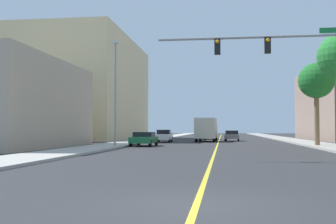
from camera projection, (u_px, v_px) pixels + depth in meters
The scene contains 13 objects.
ground at pixel (218, 142), 50.44m from camera, with size 192.00×192.00×0.00m, color #2D2D30.
sidewalk_left at pixel (140, 141), 51.73m from camera, with size 3.63×168.00×0.15m, color #B2ADA3.
sidewalk_right at pixel (301, 142), 49.16m from camera, with size 3.63×168.00×0.15m, color #9E9B93.
lane_marking_center at pixel (218, 142), 50.44m from camera, with size 0.16×144.00×0.01m, color yellow.
building_left_far at pixel (77, 90), 64.35m from camera, with size 17.40×27.27×15.17m, color beige.
traffic_signal_mast at pixel (306, 61), 21.39m from camera, with size 11.28×0.36×6.71m.
street_lamp at pixel (115, 88), 34.83m from camera, with size 0.56×0.28×8.87m.
palm_far at pixel (316, 82), 37.28m from camera, with size 3.21×3.21×7.41m.
car_gray at pixel (232, 135), 54.10m from camera, with size 1.99×3.94×1.37m.
car_silver at pixel (210, 134), 62.65m from camera, with size 1.86×4.53×1.49m.
car_white at pixel (164, 136), 49.21m from camera, with size 1.81×3.92×1.49m.
car_green at pixel (144, 139), 38.39m from camera, with size 1.98×4.53×1.31m.
delivery_truck at pixel (206, 129), 51.72m from camera, with size 2.66×7.56×2.90m.
Camera 1 is at (0.58, -8.92, 1.63)m, focal length 44.37 mm.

